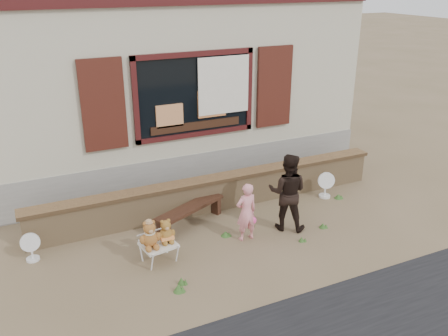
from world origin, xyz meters
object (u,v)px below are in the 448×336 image
teddy_bear_left (150,234)px  child (246,212)px  bench (190,212)px  folding_chair (159,245)px  adult (287,192)px  teddy_bear_right (166,230)px

teddy_bear_left → child: 1.71m
bench → teddy_bear_left: 1.39m
folding_chair → adult: adult is taller
teddy_bear_right → adult: adult is taller
bench → folding_chair: (-0.87, -0.89, 0.01)m
child → folding_chair: bearing=-0.8°
teddy_bear_left → adult: size_ratio=0.32×
child → adult: adult is taller
bench → teddy_bear_left: bearing=-162.8°
adult → teddy_bear_right: bearing=39.1°
adult → child: bearing=41.0°
bench → child: bearing=-75.7°
bench → teddy_bear_right: (-0.74, -0.86, 0.24)m
folding_chair → adult: bearing=-7.7°
bench → adult: size_ratio=1.05×
teddy_bear_left → teddy_bear_right: bearing=-0.0°
folding_chair → child: bearing=-8.5°
child → adult: size_ratio=0.74×
folding_chair → adult: (2.41, 0.07, 0.42)m
folding_chair → teddy_bear_right: 0.27m
bench → child: child is taller
bench → folding_chair: 1.25m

